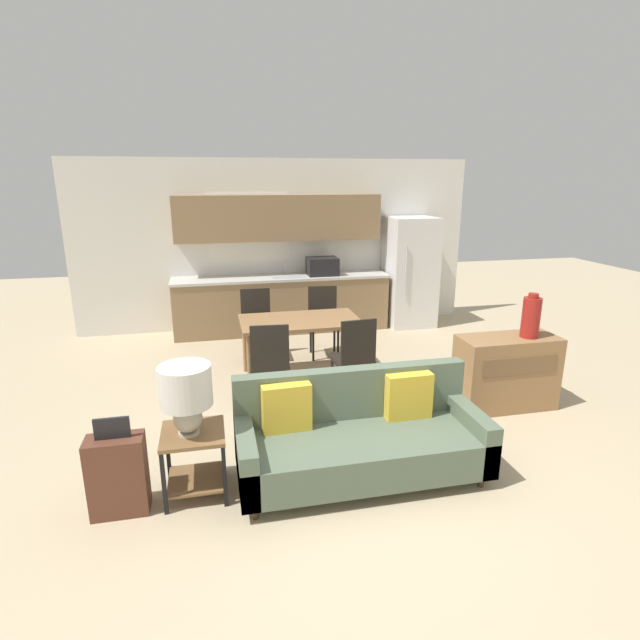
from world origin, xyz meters
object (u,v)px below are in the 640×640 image
at_px(dining_chair_near_left, 270,361).
at_px(suitcase, 118,475).
at_px(table_lamp, 186,392).
at_px(dining_chair_far_left, 256,321).
at_px(couch, 359,437).
at_px(refrigerator, 410,272).
at_px(dining_table, 300,325).
at_px(dining_chair_near_right, 354,355).
at_px(credenza, 506,372).
at_px(side_table, 194,452).
at_px(vase, 531,317).
at_px(dining_chair_far_right, 323,318).

distance_m(dining_chair_near_left, suitcase, 2.03).
relative_size(table_lamp, dining_chair_far_left, 0.57).
distance_m(couch, dining_chair_near_left, 1.54).
distance_m(refrigerator, table_lamp, 5.40).
height_order(dining_table, dining_chair_near_right, dining_chair_near_right).
height_order(refrigerator, dining_table, refrigerator).
relative_size(refrigerator, table_lamp, 3.27).
relative_size(refrigerator, credenza, 1.71).
relative_size(side_table, suitcase, 0.69).
bearing_deg(dining_table, table_lamp, -119.90).
height_order(refrigerator, dining_chair_far_left, refrigerator).
bearing_deg(dining_table, dining_chair_near_left, -122.10).
height_order(vase, suitcase, vase).
height_order(dining_chair_far_left, suitcase, dining_chair_far_left).
height_order(vase, dining_chair_near_left, vase).
height_order(dining_chair_far_right, dining_chair_near_right, same).
bearing_deg(refrigerator, dining_table, -138.49).
distance_m(dining_chair_far_left, suitcase, 3.36).
bearing_deg(side_table, couch, -0.01).
relative_size(dining_chair_near_left, dining_chair_near_right, 1.00).
xyz_separation_m(dining_table, dining_chair_near_right, (0.47, -0.75, -0.16)).
height_order(vase, dining_chair_far_right, vase).
height_order(side_table, credenza, credenza).
relative_size(dining_table, side_table, 2.69).
height_order(couch, suitcase, couch).
bearing_deg(credenza, dining_chair_near_left, 167.74).
xyz_separation_m(dining_chair_near_right, suitcase, (-2.24, -1.52, -0.22)).
bearing_deg(dining_chair_far_right, dining_chair_near_left, -115.96).
bearing_deg(vase, table_lamp, -165.97).
bearing_deg(dining_table, suitcase, -127.93).
bearing_deg(dining_chair_far_right, credenza, -47.35).
xyz_separation_m(vase, dining_chair_far_left, (-2.66, 2.13, -0.48)).
distance_m(table_lamp, dining_chair_near_right, 2.26).
xyz_separation_m(couch, dining_chair_near_left, (-0.56, 1.42, 0.20)).
xyz_separation_m(dining_chair_near_left, dining_chair_near_right, (0.93, -0.01, 0.00)).
relative_size(couch, table_lamp, 3.69).
xyz_separation_m(dining_table, dining_chair_far_right, (0.47, 0.77, -0.16)).
xyz_separation_m(side_table, table_lamp, (-0.03, -0.02, 0.52)).
height_order(dining_table, table_lamp, table_lamp).
relative_size(couch, dining_chair_near_right, 2.11).
distance_m(dining_chair_far_left, dining_chair_near_left, 1.55).
distance_m(dining_table, dining_chair_far_left, 0.94).
bearing_deg(suitcase, table_lamp, 10.20).
height_order(refrigerator, dining_chair_far_right, refrigerator).
height_order(side_table, suitcase, suitcase).
relative_size(couch, dining_chair_far_left, 2.11).
bearing_deg(couch, dining_chair_far_right, 82.80).
xyz_separation_m(refrigerator, dining_chair_far_right, (-1.74, -1.19, -0.37)).
distance_m(dining_chair_near_left, dining_chair_near_right, 0.93).
bearing_deg(vase, dining_chair_far_left, 141.35).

